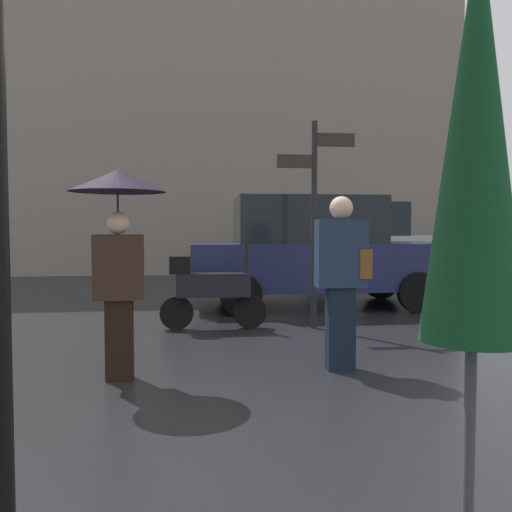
{
  "coord_description": "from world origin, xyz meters",
  "views": [
    {
      "loc": [
        0.13,
        -2.61,
        1.37
      ],
      "look_at": [
        0.98,
        5.04,
        0.99
      ],
      "focal_mm": 37.33,
      "sensor_mm": 36.0,
      "label": 1
    }
  ],
  "objects": [
    {
      "name": "parked_scooter",
      "position": [
        0.3,
        4.69,
        0.56
      ],
      "size": [
        1.47,
        0.32,
        1.23
      ],
      "rotation": [
        0.0,
        0.0,
        -0.28
      ],
      "color": "black",
      "rests_on": "ground"
    },
    {
      "name": "folded_patio_umbrella_far",
      "position": [
        0.97,
        -1.06,
        1.58
      ],
      "size": [
        0.37,
        0.37,
        2.31
      ],
      "color": "black",
      "rests_on": "ground"
    },
    {
      "name": "parked_car_right",
      "position": [
        4.42,
        10.97,
        1.03
      ],
      "size": [
        4.32,
        1.85,
        2.07
      ],
      "rotation": [
        0.0,
        0.0,
        3.2
      ],
      "color": "silver",
      "rests_on": "ground"
    },
    {
      "name": "building_block",
      "position": [
        0.0,
        14.8,
        6.06
      ],
      "size": [
        16.89,
        2.7,
        12.13
      ],
      "primitive_type": "cube",
      "color": "gray",
      "rests_on": "ground"
    },
    {
      "name": "ground_plane",
      "position": [
        0.0,
        0.0,
        0.0
      ],
      "size": [
        60.0,
        60.0,
        0.0
      ],
      "primitive_type": "plane",
      "color": "black"
    },
    {
      "name": "street_signpost",
      "position": [
        1.74,
        4.59,
        1.73
      ],
      "size": [
        1.08,
        0.08,
        2.85
      ],
      "color": "black",
      "rests_on": "ground"
    },
    {
      "name": "parked_car_left",
      "position": [
        2.21,
        6.64,
        0.98
      ],
      "size": [
        4.5,
        1.97,
        1.94
      ],
      "rotation": [
        0.0,
        0.0,
        -0.26
      ],
      "color": "#1E234C",
      "rests_on": "ground"
    },
    {
      "name": "pedestrian_with_bag",
      "position": [
        1.53,
        2.42,
        0.96
      ],
      "size": [
        0.52,
        0.24,
        1.69
      ],
      "rotation": [
        0.0,
        0.0,
        3.66
      ],
      "color": "black",
      "rests_on": "ground"
    },
    {
      "name": "pedestrian_with_umbrella",
      "position": [
        -0.58,
        2.31,
        1.46
      ],
      "size": [
        0.87,
        0.87,
        1.91
      ],
      "rotation": [
        0.0,
        0.0,
        3.91
      ],
      "color": "black",
      "rests_on": "ground"
    }
  ]
}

